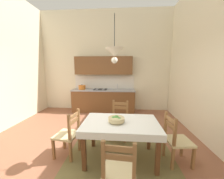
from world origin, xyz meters
TOP-DOWN VIEW (x-y plane):
  - ground_plane at (0.00, 0.00)m, footprint 5.84×6.21m
  - wall_back at (0.00, 2.87)m, footprint 5.84×0.12m
  - area_rug at (0.67, -0.41)m, footprint 2.10×1.60m
  - kitchen_cabinetry at (-0.04, 2.53)m, footprint 2.50×0.63m
  - dining_table at (0.67, -0.31)m, footprint 1.42×0.91m
  - dining_chair_camera_side at (0.66, -1.14)m, footprint 0.45×0.45m
  - dining_chair_window_side at (1.69, -0.35)m, footprint 0.46×0.46m
  - dining_chair_kitchen_side at (0.64, 0.49)m, footprint 0.48×0.48m
  - dining_chair_tv_side at (-0.36, -0.28)m, footprint 0.48×0.48m
  - fruit_bowl at (0.59, -0.34)m, footprint 0.30×0.30m
  - pendant_lamp at (0.55, -0.33)m, footprint 0.32×0.32m

SIDE VIEW (x-z plane):
  - ground_plane at x=0.00m, z-range -0.10..0.00m
  - area_rug at x=0.67m, z-range 0.00..0.01m
  - dining_chair_camera_side at x=0.66m, z-range -0.02..0.91m
  - dining_chair_window_side at x=1.69m, z-range -0.02..0.91m
  - dining_chair_kitchen_side at x=0.64m, z-range -0.02..0.91m
  - dining_chair_tv_side at x=-0.36m, z-range -0.02..0.91m
  - dining_table at x=0.67m, z-range 0.25..1.00m
  - fruit_bowl at x=0.59m, z-range 0.75..0.87m
  - kitchen_cabinetry at x=-0.04m, z-range -0.24..1.96m
  - pendant_lamp at x=0.55m, z-range 1.61..2.41m
  - wall_back at x=0.00m, z-range 0.00..4.03m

